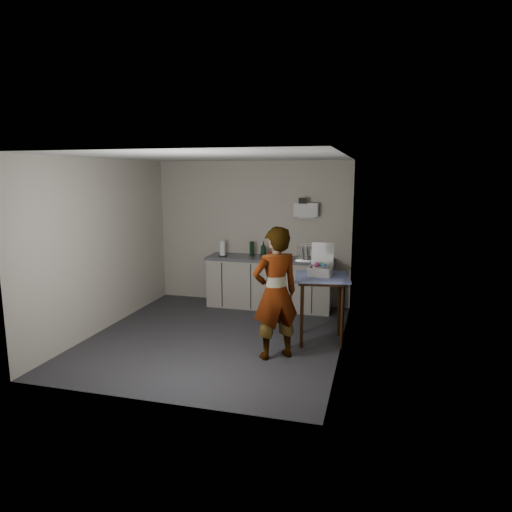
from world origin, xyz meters
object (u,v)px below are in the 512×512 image
(standing_man, at_px, (275,293))
(dish_rack, at_px, (308,256))
(kitchen_counter, at_px, (270,284))
(side_table, at_px, (322,284))
(soap_bottle, at_px, (263,250))
(soda_can, at_px, (270,255))
(dark_bottle, at_px, (252,249))
(paper_towel, at_px, (223,249))
(bakery_box, at_px, (320,268))

(standing_man, relative_size, dish_rack, 4.55)
(kitchen_counter, height_order, side_table, side_table)
(soap_bottle, xyz_separation_m, soda_can, (0.12, -0.01, -0.08))
(soda_can, bearing_deg, dark_bottle, 164.46)
(paper_towel, distance_m, bakery_box, 2.35)
(kitchen_counter, height_order, dark_bottle, dark_bottle)
(dark_bottle, distance_m, paper_towel, 0.52)
(standing_man, height_order, soap_bottle, standing_man)
(kitchen_counter, relative_size, dish_rack, 5.92)
(standing_man, xyz_separation_m, paper_towel, (-1.45, 2.12, 0.18))
(side_table, bearing_deg, soda_can, 118.27)
(kitchen_counter, bearing_deg, dish_rack, -1.89)
(dish_rack, bearing_deg, standing_man, -92.22)
(standing_man, xyz_separation_m, dark_bottle, (-0.95, 2.27, 0.18))
(standing_man, distance_m, paper_towel, 2.57)
(soda_can, height_order, paper_towel, paper_towel)
(soap_bottle, distance_m, paper_towel, 0.74)
(side_table, relative_size, standing_man, 0.56)
(kitchen_counter, relative_size, dark_bottle, 8.51)
(kitchen_counter, bearing_deg, paper_towel, -174.88)
(side_table, distance_m, soap_bottle, 1.89)
(soap_bottle, relative_size, bakery_box, 0.63)
(side_table, relative_size, paper_towel, 3.47)
(standing_man, bearing_deg, paper_towel, -92.65)
(bakery_box, bearing_deg, side_table, -39.75)
(bakery_box, bearing_deg, soda_can, 129.49)
(bakery_box, bearing_deg, paper_towel, 147.31)
(paper_towel, bearing_deg, soda_can, 3.08)
(dark_bottle, bearing_deg, paper_towel, -163.58)
(dark_bottle, relative_size, paper_towel, 0.95)
(kitchen_counter, distance_m, soap_bottle, 0.63)
(standing_man, distance_m, soap_bottle, 2.30)
(soap_bottle, bearing_deg, bakery_box, -50.10)
(dish_rack, bearing_deg, side_table, -73.65)
(side_table, bearing_deg, kitchen_counter, 118.03)
(soda_can, distance_m, paper_towel, 0.87)
(side_table, distance_m, dark_bottle, 2.12)
(paper_towel, bearing_deg, bakery_box, -35.19)
(standing_man, xyz_separation_m, bakery_box, (0.48, 0.76, 0.20))
(dish_rack, bearing_deg, paper_towel, -177.98)
(kitchen_counter, bearing_deg, bakery_box, -53.25)
(dark_bottle, xyz_separation_m, bakery_box, (1.42, -1.50, 0.02))
(soda_can, distance_m, dark_bottle, 0.39)
(dark_bottle, height_order, bakery_box, bakery_box)
(soda_can, relative_size, dark_bottle, 0.44)
(soda_can, distance_m, dish_rack, 0.67)
(soap_bottle, distance_m, bakery_box, 1.84)
(soda_can, height_order, dish_rack, dish_rack)
(side_table, height_order, soap_bottle, soap_bottle)
(standing_man, relative_size, dark_bottle, 6.54)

